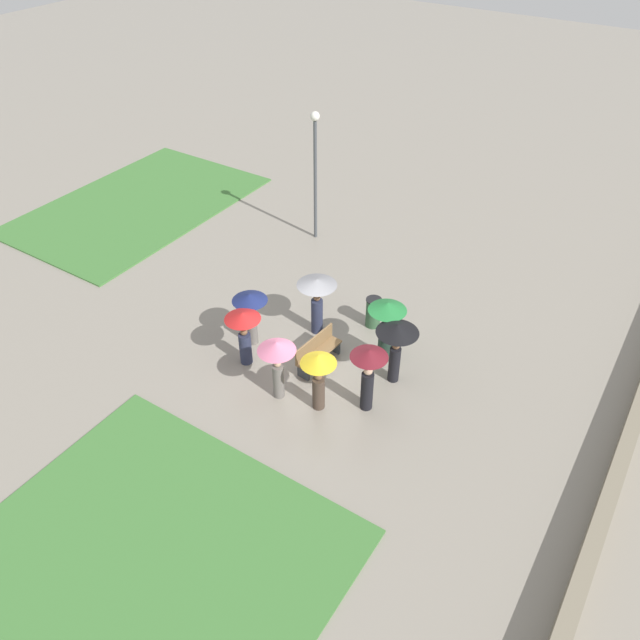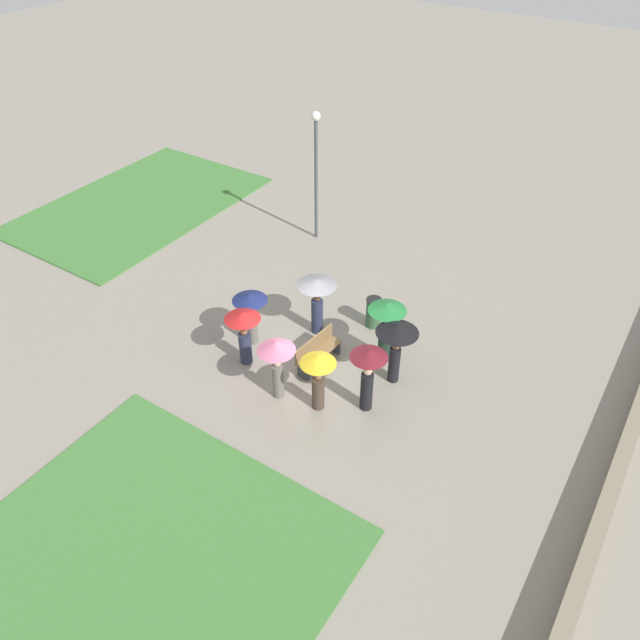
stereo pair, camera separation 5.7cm
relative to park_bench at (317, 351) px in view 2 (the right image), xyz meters
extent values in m
plane|color=gray|center=(-0.21, 0.14, -0.46)|extent=(90.00, 90.00, 0.00)
cube|color=#427A38|center=(-7.67, -0.41, -0.43)|extent=(7.87, 7.58, 0.06)
cube|color=#427A38|center=(3.97, 11.23, -0.43)|extent=(9.55, 6.26, 0.06)
cube|color=gray|center=(-0.21, -8.00, -0.15)|extent=(45.00, 0.35, 0.63)
cube|color=brown|center=(-0.01, -0.07, -0.04)|extent=(1.64, 0.56, 0.05)
cube|color=brown|center=(0.01, 0.11, 0.21)|extent=(1.60, 0.19, 0.45)
cube|color=#383D42|center=(-0.71, -0.01, -0.26)|extent=(0.11, 0.38, 0.40)
cube|color=#383D42|center=(0.69, -0.13, -0.26)|extent=(0.11, 0.38, 0.40)
cylinder|color=#474C51|center=(5.84, 3.89, 1.73)|extent=(0.12, 0.12, 4.38)
sphere|color=white|center=(5.84, 3.89, 4.08)|extent=(0.32, 0.32, 0.32)
cylinder|color=#335638|center=(2.38, -0.46, 0.01)|extent=(0.45, 0.45, 0.94)
cylinder|color=black|center=(2.38, -0.46, 0.49)|extent=(0.48, 0.48, 0.03)
cylinder|color=black|center=(-0.73, -2.00, 0.12)|extent=(0.43, 0.43, 1.17)
sphere|color=tan|center=(-0.73, -2.00, 0.82)|extent=(0.23, 0.23, 0.23)
cylinder|color=#4C4C4F|center=(-0.73, -2.00, 1.11)|extent=(0.02, 0.02, 0.35)
cone|color=maroon|center=(-0.73, -2.00, 1.40)|extent=(0.96, 0.96, 0.22)
cylinder|color=#282D47|center=(1.21, 0.80, 0.11)|extent=(0.47, 0.47, 1.14)
sphere|color=brown|center=(1.21, 0.80, 0.78)|extent=(0.20, 0.20, 0.20)
cylinder|color=#4C4C4F|center=(1.21, 0.80, 1.06)|extent=(0.02, 0.02, 0.35)
cone|color=gray|center=(1.21, 0.80, 1.33)|extent=(1.17, 1.17, 0.19)
cylinder|color=slate|center=(-1.62, 0.16, 0.06)|extent=(0.37, 0.37, 1.05)
sphere|color=tan|center=(-1.62, 0.16, 0.68)|extent=(0.19, 0.19, 0.19)
cylinder|color=#4C4C4F|center=(-1.62, 0.16, 0.95)|extent=(0.02, 0.02, 0.35)
cone|color=pink|center=(-1.62, 0.16, 1.26)|extent=(1.00, 1.00, 0.27)
cylinder|color=slate|center=(-0.25, 2.10, 0.03)|extent=(0.42, 0.42, 0.98)
sphere|color=brown|center=(-0.25, 2.10, 0.62)|extent=(0.20, 0.20, 0.20)
cylinder|color=#4C4C4F|center=(-0.25, 2.10, 0.89)|extent=(0.02, 0.02, 0.35)
cone|color=navy|center=(-0.25, 2.10, 1.17)|extent=(1.02, 1.02, 0.21)
cylinder|color=black|center=(0.58, -2.11, 0.09)|extent=(0.41, 0.41, 1.11)
sphere|color=brown|center=(0.58, -2.11, 0.75)|extent=(0.21, 0.21, 0.21)
cylinder|color=#4C4C4F|center=(0.58, -2.11, 1.03)|extent=(0.02, 0.02, 0.35)
cone|color=black|center=(0.58, -2.11, 1.34)|extent=(1.14, 1.14, 0.26)
cylinder|color=#1E3328|center=(1.20, -1.48, 0.13)|extent=(0.40, 0.40, 1.19)
sphere|color=beige|center=(1.20, -1.48, 0.83)|extent=(0.20, 0.20, 0.20)
cylinder|color=#4C4C4F|center=(1.20, -1.48, 1.10)|extent=(0.02, 0.02, 0.35)
cone|color=#237A38|center=(1.20, -1.48, 1.40)|extent=(1.06, 1.06, 0.25)
cylinder|color=#47382D|center=(-1.40, -0.95, 0.03)|extent=(0.43, 0.43, 0.98)
sphere|color=brown|center=(-1.40, -0.95, 0.61)|extent=(0.20, 0.20, 0.20)
cylinder|color=#4C4C4F|center=(-1.40, -0.95, 0.89)|extent=(0.02, 0.02, 0.35)
cone|color=gold|center=(-1.40, -0.95, 1.20)|extent=(0.93, 0.93, 0.27)
cylinder|color=#282D47|center=(-1.04, 1.73, 0.03)|extent=(0.35, 0.35, 0.99)
sphere|color=brown|center=(-1.04, 1.73, 0.63)|extent=(0.20, 0.20, 0.20)
cylinder|color=#4C4C4F|center=(-1.04, 1.73, 0.91)|extent=(0.02, 0.02, 0.35)
cone|color=red|center=(-1.04, 1.73, 1.19)|extent=(1.00, 1.00, 0.21)
camera|label=1|loc=(-11.00, -7.22, 11.45)|focal=35.00mm
camera|label=2|loc=(-10.96, -7.26, 11.45)|focal=35.00mm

